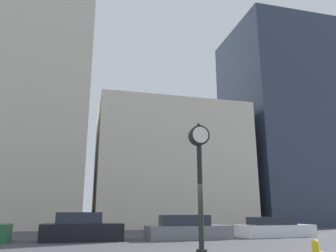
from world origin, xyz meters
name	(u,v)px	position (x,y,z in m)	size (l,w,h in m)	color
building_tall_tower	(17,65)	(-11.00, 24.00, 16.55)	(15.33, 12.00, 33.10)	beige
building_storefront_row	(167,167)	(5.40, 24.00, 6.22)	(15.34, 12.00, 12.45)	beige
building_glass_modern	(284,123)	(20.66, 24.00, 12.26)	(12.81, 12.00, 24.51)	#2D384C
street_clock	(200,170)	(0.83, 0.76, 3.02)	(0.76, 0.58, 4.85)	black
car_black	(82,229)	(-3.32, 7.95, 0.63)	(4.27, 1.86, 1.48)	black
car_grey	(187,229)	(2.50, 7.70, 0.56)	(4.83, 1.93, 1.33)	slate
car_white	(274,228)	(8.32, 8.16, 0.50)	(4.81, 2.05, 1.19)	silver
fire_hydrant_near	(316,251)	(3.60, -1.74, 0.35)	(0.50, 0.22, 0.69)	yellow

